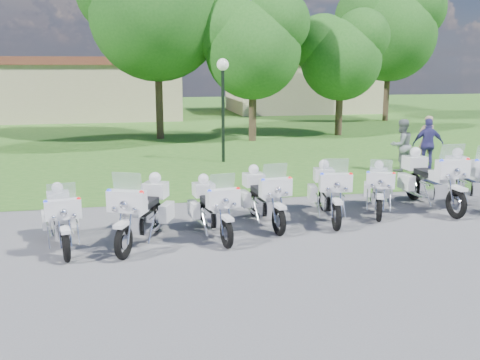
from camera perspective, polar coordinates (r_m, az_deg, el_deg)
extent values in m
plane|color=slate|center=(11.55, 0.67, -5.87)|extent=(100.00, 100.00, 0.00)
cube|color=#2F6921|center=(37.97, -8.05, 6.63)|extent=(100.00, 48.00, 0.01)
torus|color=black|center=(10.44, -18.05, -6.73)|extent=(0.23, 0.62, 0.61)
torus|color=black|center=(11.92, -18.65, -4.44)|extent=(0.23, 0.62, 0.61)
cube|color=white|center=(10.33, -18.16, -5.08)|extent=(0.24, 0.42, 0.06)
cube|color=white|center=(10.46, -18.38, -2.97)|extent=(0.68, 0.34, 0.36)
cube|color=silver|center=(10.44, -18.52, -1.20)|extent=(0.52, 0.20, 0.34)
sphere|color=red|center=(10.38, -16.82, -1.98)|extent=(0.08, 0.08, 0.08)
sphere|color=#1426E5|center=(10.35, -20.02, -2.25)|extent=(0.08, 0.08, 0.08)
cube|color=silver|center=(11.16, -18.42, -4.94)|extent=(0.40, 0.56, 0.31)
cube|color=white|center=(10.87, -18.44, -3.66)|extent=(0.37, 0.52, 0.20)
cube|color=black|center=(11.35, -18.62, -3.11)|extent=(0.41, 0.61, 0.11)
cube|color=white|center=(11.76, -17.33, -3.78)|extent=(0.25, 0.50, 0.33)
cube|color=white|center=(11.73, -19.99, -4.00)|extent=(0.25, 0.50, 0.33)
cube|color=white|center=(11.81, -18.84, -1.90)|extent=(0.50, 0.44, 0.29)
sphere|color=white|center=(11.76, -18.91, -0.78)|extent=(0.24, 0.24, 0.24)
torus|color=black|center=(10.28, -12.31, -6.48)|extent=(0.39, 0.68, 0.68)
torus|color=black|center=(11.81, -8.96, -3.91)|extent=(0.39, 0.68, 0.68)
cube|color=white|center=(10.16, -12.45, -4.62)|extent=(0.34, 0.48, 0.07)
cube|color=white|center=(10.28, -11.98, -2.22)|extent=(0.77, 0.51, 0.41)
cube|color=silver|center=(10.26, -11.93, -0.22)|extent=(0.57, 0.34, 0.38)
sphere|color=red|center=(10.06, -10.46, -1.35)|extent=(0.09, 0.09, 0.09)
sphere|color=#1426E5|center=(10.32, -13.81, -1.16)|extent=(0.09, 0.09, 0.09)
cube|color=silver|center=(11.02, -10.51, -4.48)|extent=(0.54, 0.66, 0.34)
cube|color=white|center=(10.71, -11.06, -3.02)|extent=(0.51, 0.61, 0.22)
cube|color=black|center=(11.20, -9.99, -2.41)|extent=(0.56, 0.71, 0.12)
cube|color=white|center=(11.52, -7.83, -3.39)|extent=(0.37, 0.56, 0.37)
cube|color=white|center=(11.73, -10.64, -3.21)|extent=(0.37, 0.56, 0.37)
cube|color=white|center=(11.68, -9.01, -1.05)|extent=(0.61, 0.56, 0.32)
sphere|color=white|center=(11.63, -9.05, 0.21)|extent=(0.26, 0.26, 0.26)
torus|color=black|center=(10.65, -1.43, -5.71)|extent=(0.21, 0.63, 0.62)
torus|color=black|center=(12.09, -3.83, -3.55)|extent=(0.21, 0.63, 0.62)
cube|color=white|center=(10.54, -1.40, -4.06)|extent=(0.23, 0.43, 0.06)
cube|color=white|center=(10.66, -1.81, -1.96)|extent=(0.69, 0.32, 0.37)
cube|color=silver|center=(10.64, -1.92, -0.20)|extent=(0.53, 0.19, 0.35)
sphere|color=red|center=(10.66, -0.22, -0.98)|extent=(0.08, 0.08, 0.08)
sphere|color=#1426E5|center=(10.48, -3.26, -1.24)|extent=(0.08, 0.08, 0.08)
cube|color=silver|center=(11.35, -2.74, -4.00)|extent=(0.39, 0.56, 0.31)
cube|color=white|center=(11.06, -2.41, -2.69)|extent=(0.37, 0.52, 0.20)
cube|color=black|center=(11.53, -3.17, -2.18)|extent=(0.40, 0.61, 0.11)
cube|color=white|center=(12.00, -2.38, -2.88)|extent=(0.24, 0.50, 0.33)
cube|color=white|center=(11.85, -4.95, -3.11)|extent=(0.24, 0.50, 0.33)
cube|color=white|center=(11.98, -3.91, -1.00)|extent=(0.49, 0.43, 0.30)
sphere|color=white|center=(11.93, -3.93, 0.13)|extent=(0.24, 0.24, 0.24)
torus|color=black|center=(11.45, 4.17, -4.39)|extent=(0.19, 0.65, 0.64)
torus|color=black|center=(12.92, 1.49, -2.44)|extent=(0.19, 0.65, 0.64)
cube|color=white|center=(11.34, 4.23, -2.79)|extent=(0.22, 0.44, 0.07)
cube|color=white|center=(11.47, 3.81, -0.78)|extent=(0.71, 0.30, 0.38)
cube|color=silver|center=(11.46, 3.73, 0.92)|extent=(0.55, 0.17, 0.36)
sphere|color=red|center=(11.50, 5.36, 0.15)|extent=(0.09, 0.09, 0.09)
sphere|color=#1426E5|center=(11.28, 2.48, -0.05)|extent=(0.09, 0.09, 0.09)
cube|color=silver|center=(12.17, 2.72, -2.81)|extent=(0.38, 0.57, 0.33)
cube|color=white|center=(11.88, 3.12, -1.52)|extent=(0.36, 0.53, 0.21)
cube|color=black|center=(12.36, 2.27, -1.07)|extent=(0.39, 0.63, 0.12)
cube|color=white|center=(12.85, 2.92, -1.79)|extent=(0.22, 0.51, 0.35)
cube|color=white|center=(12.66, 0.47, -1.98)|extent=(0.22, 0.51, 0.35)
cube|color=white|center=(12.82, 1.46, 0.04)|extent=(0.50, 0.43, 0.31)
sphere|color=white|center=(12.77, 1.47, 1.14)|extent=(0.25, 0.25, 0.25)
torus|color=black|center=(11.94, 10.25, -3.83)|extent=(0.24, 0.67, 0.66)
torus|color=black|center=(13.53, 8.86, -1.88)|extent=(0.24, 0.67, 0.66)
cube|color=white|center=(11.83, 10.33, -2.24)|extent=(0.25, 0.46, 0.07)
cube|color=white|center=(11.98, 10.16, -0.26)|extent=(0.74, 0.36, 0.39)
cube|color=silver|center=(11.97, 10.17, 1.42)|extent=(0.57, 0.22, 0.37)
sphere|color=red|center=(11.95, 11.74, 0.57)|extent=(0.09, 0.09, 0.09)
sphere|color=#1426E5|center=(11.83, 8.75, 0.56)|extent=(0.09, 0.09, 0.09)
cube|color=silver|center=(12.72, 9.51, -2.26)|extent=(0.43, 0.60, 0.34)
cube|color=white|center=(12.41, 9.77, -0.98)|extent=(0.40, 0.56, 0.22)
cube|color=black|center=(12.93, 9.32, -0.53)|extent=(0.44, 0.66, 0.12)
cube|color=white|center=(13.40, 10.24, -1.32)|extent=(0.27, 0.54, 0.36)
cube|color=white|center=(13.30, 7.73, -1.35)|extent=(0.27, 0.54, 0.36)
cube|color=white|center=(13.43, 8.92, 0.56)|extent=(0.54, 0.47, 0.32)
sphere|color=white|center=(13.38, 8.95, 1.64)|extent=(0.26, 0.26, 0.26)
torus|color=black|center=(12.83, 14.63, -3.03)|extent=(0.35, 0.60, 0.60)
torus|color=black|center=(14.32, 14.45, -1.46)|extent=(0.35, 0.60, 0.60)
cube|color=white|center=(12.74, 14.71, -1.68)|extent=(0.31, 0.43, 0.06)
cube|color=white|center=(12.89, 14.76, -0.01)|extent=(0.68, 0.46, 0.36)
cube|color=silver|center=(12.88, 14.82, 1.41)|extent=(0.51, 0.31, 0.34)
sphere|color=red|center=(12.82, 16.09, 0.63)|extent=(0.08, 0.08, 0.08)
sphere|color=#1426E5|center=(12.79, 13.52, 0.75)|extent=(0.08, 0.08, 0.08)
cube|color=silver|center=(13.57, 14.56, -1.74)|extent=(0.49, 0.59, 0.31)
cube|color=white|center=(13.29, 14.66, -0.64)|extent=(0.46, 0.55, 0.20)
cube|color=black|center=(13.77, 14.59, -0.28)|extent=(0.51, 0.64, 0.11)
cube|color=white|center=(14.17, 15.59, -1.03)|extent=(0.34, 0.49, 0.32)
cube|color=white|center=(14.15, 13.40, -0.93)|extent=(0.34, 0.49, 0.32)
cube|color=white|center=(14.24, 14.56, 0.65)|extent=(0.54, 0.51, 0.29)
sphere|color=white|center=(14.19, 14.61, 1.57)|extent=(0.23, 0.23, 0.23)
torus|color=black|center=(13.65, 22.06, -2.35)|extent=(0.16, 0.74, 0.74)
torus|color=black|center=(15.17, 18.03, -0.67)|extent=(0.16, 0.74, 0.74)
cube|color=white|center=(13.55, 22.24, -0.79)|extent=(0.21, 0.49, 0.08)
cube|color=white|center=(13.69, 21.72, 1.12)|extent=(0.80, 0.29, 0.44)
cube|color=silver|center=(13.68, 21.69, 2.75)|extent=(0.62, 0.15, 0.41)
sphere|color=red|center=(13.81, 23.14, 1.97)|extent=(0.10, 0.10, 0.10)
sphere|color=#1426E5|center=(13.41, 20.71, 1.89)|extent=(0.10, 0.10, 0.10)
cube|color=silver|center=(14.39, 19.93, -0.94)|extent=(0.39, 0.63, 0.37)
cube|color=white|center=(14.10, 20.62, 0.36)|extent=(0.37, 0.58, 0.24)
cube|color=black|center=(14.59, 19.33, 0.74)|extent=(0.39, 0.69, 0.13)
cube|color=white|center=(15.17, 19.46, -0.05)|extent=(0.21, 0.58, 0.40)
cube|color=white|center=(14.83, 17.31, -0.17)|extent=(0.21, 0.58, 0.40)
cube|color=white|center=(15.07, 18.13, 1.77)|extent=(0.54, 0.46, 0.35)
sphere|color=white|center=(15.03, 18.20, 2.84)|extent=(0.29, 0.29, 0.29)
torus|color=black|center=(15.96, 21.99, -0.43)|extent=(0.21, 0.71, 0.70)
sphere|color=#1426E5|center=(14.26, 23.95, 1.88)|extent=(0.09, 0.09, 0.09)
cube|color=silver|center=(15.19, 23.48, -0.67)|extent=(0.42, 0.62, 0.35)
cube|color=white|center=(14.90, 24.05, 0.48)|extent=(0.39, 0.57, 0.23)
cube|color=black|center=(15.39, 23.05, 0.83)|extent=(0.42, 0.68, 0.12)
cube|color=white|center=(15.93, 23.29, 0.10)|extent=(0.25, 0.56, 0.37)
cube|color=white|center=(15.65, 21.28, 0.06)|extent=(0.25, 0.56, 0.37)
cube|color=white|center=(15.87, 22.12, 1.76)|extent=(0.54, 0.47, 0.33)
sphere|color=white|center=(15.83, 22.20, 2.72)|extent=(0.27, 0.27, 0.27)
cylinder|color=black|center=(19.94, -1.82, 6.81)|extent=(0.12, 0.12, 3.44)
sphere|color=white|center=(19.86, -1.86, 12.21)|extent=(0.44, 0.44, 0.44)
cylinder|color=#38281C|center=(26.75, -8.63, 9.03)|extent=(0.36, 0.36, 4.37)
sphere|color=#1C5618|center=(26.82, -8.90, 17.11)|extent=(6.36, 6.36, 6.36)
cylinder|color=#38281C|center=(25.75, 1.35, 7.63)|extent=(0.36, 0.36, 3.10)
sphere|color=#1C5618|center=(25.68, 1.38, 13.59)|extent=(4.50, 4.50, 4.50)
sphere|color=#1C5618|center=(25.86, -1.00, 15.45)|extent=(3.38, 3.38, 3.38)
sphere|color=#1C5618|center=(25.73, 3.93, 16.39)|extent=(3.10, 3.10, 3.10)
cylinder|color=#38281C|center=(28.33, 10.52, 7.55)|extent=(0.36, 0.36, 2.81)
sphere|color=#1C5618|center=(28.25, 10.72, 12.45)|extent=(4.08, 4.08, 4.08)
sphere|color=#1C5618|center=(28.24, 8.80, 14.08)|extent=(3.06, 3.06, 3.06)
sphere|color=#1C5618|center=(28.42, 12.86, 14.68)|extent=(2.81, 2.81, 2.81)
cylinder|color=#38281C|center=(36.52, 15.37, 9.24)|extent=(0.36, 0.36, 3.99)
sphere|color=#1C5618|center=(36.53, 15.68, 14.64)|extent=(5.81, 5.81, 5.81)
sphere|color=#1C5618|center=(36.46, 13.60, 16.47)|extent=(4.36, 4.36, 4.36)
sphere|color=#1C5618|center=(36.97, 18.07, 17.01)|extent=(3.99, 3.99, 3.99)
cube|color=tan|center=(38.94, -17.18, 9.00)|extent=(14.00, 8.00, 3.60)
cube|color=brown|center=(38.90, -17.37, 12.01)|extent=(14.56, 8.32, 0.50)
cube|color=tan|center=(42.89, 6.64, 9.69)|extent=(11.00, 7.00, 3.60)
cube|color=brown|center=(42.86, 6.71, 12.43)|extent=(11.44, 7.28, 0.50)
imported|color=tan|center=(21.18, 19.29, 4.13)|extent=(0.65, 0.44, 1.74)
imported|color=gray|center=(19.07, 16.82, 3.54)|extent=(1.01, 0.87, 1.78)
imported|color=navy|center=(19.57, 19.41, 3.59)|extent=(1.13, 0.68, 1.79)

